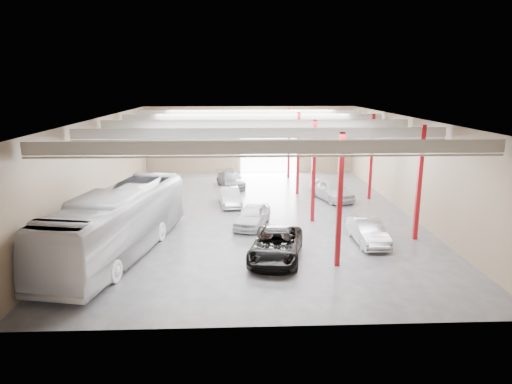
{
  "coord_description": "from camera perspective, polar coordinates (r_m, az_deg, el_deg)",
  "views": [
    {
      "loc": [
        -1.39,
        -32.2,
        9.32
      ],
      "look_at": [
        -0.13,
        -2.36,
        2.2
      ],
      "focal_mm": 32.0,
      "sensor_mm": 36.0,
      "label": 1
    }
  ],
  "objects": [
    {
      "name": "depot_shell",
      "position": [
        33.0,
        0.25,
        5.85
      ],
      "size": [
        22.12,
        32.12,
        7.06
      ],
      "color": "#49494E",
      "rests_on": "ground"
    },
    {
      "name": "car_row_b",
      "position": [
        35.7,
        -3.33,
        -0.59
      ],
      "size": [
        2.06,
        4.4,
        1.39
      ],
      "primitive_type": "imported",
      "rotation": [
        0.0,
        0.0,
        0.14
      ],
      "color": "silver",
      "rests_on": "ground"
    },
    {
      "name": "car_right_far",
      "position": [
        37.88,
        9.37,
        0.32
      ],
      "size": [
        3.49,
        5.44,
        1.72
      ],
      "primitive_type": "imported",
      "rotation": [
        0.0,
        0.0,
        0.31
      ],
      "color": "silver",
      "rests_on": "ground"
    },
    {
      "name": "car_row_a",
      "position": [
        30.45,
        -0.44,
        -2.94
      ],
      "size": [
        2.99,
        4.72,
        1.5
      ],
      "primitive_type": "imported",
      "rotation": [
        0.0,
        0.0,
        -0.3
      ],
      "color": "silver",
      "rests_on": "ground"
    },
    {
      "name": "car_row_c",
      "position": [
        42.1,
        -3.2,
        1.55
      ],
      "size": [
        3.1,
        5.05,
        1.37
      ],
      "primitive_type": "imported",
      "rotation": [
        0.0,
        0.0,
        0.27
      ],
      "color": "gray",
      "rests_on": "ground"
    },
    {
      "name": "coach_bus",
      "position": [
        26.26,
        -16.82,
        -3.7
      ],
      "size": [
        5.71,
        13.66,
        3.71
      ],
      "primitive_type": "imported",
      "rotation": [
        0.0,
        0.0,
        -0.2
      ],
      "color": "silver",
      "rests_on": "ground"
    },
    {
      "name": "car_right_near",
      "position": [
        28.09,
        13.81,
        -4.82
      ],
      "size": [
        1.67,
        4.44,
        1.45
      ],
      "primitive_type": "imported",
      "rotation": [
        0.0,
        0.0,
        0.03
      ],
      "color": "#B1B1B6",
      "rests_on": "ground"
    },
    {
      "name": "black_sedan",
      "position": [
        24.87,
        2.53,
        -6.67
      ],
      "size": [
        3.68,
        6.08,
        1.58
      ],
      "primitive_type": "imported",
      "rotation": [
        0.0,
        0.0,
        -0.2
      ],
      "color": "black",
      "rests_on": "ground"
    }
  ]
}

